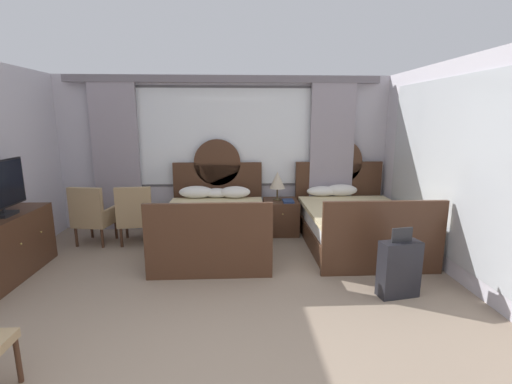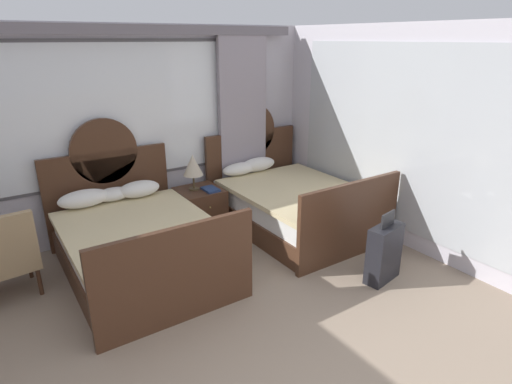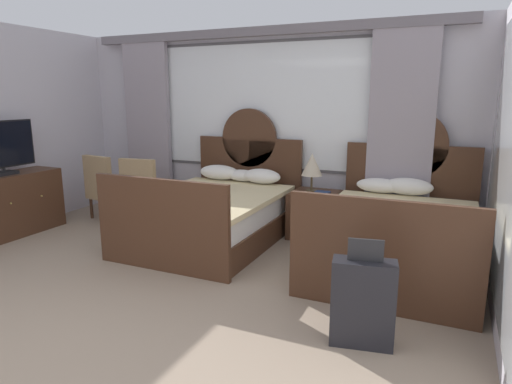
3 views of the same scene
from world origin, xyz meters
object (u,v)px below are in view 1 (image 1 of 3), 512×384
Objects in this scene: dresser_minibar at (1,250)px; suitcase_on_floor at (399,269)px; bed_near_window at (215,225)px; tv_flatscreen at (1,188)px; armchair_by_window_left at (136,214)px; book_on_nightstand at (288,201)px; table_lamp_on_nightstand at (277,181)px; armchair_by_window_centre at (92,215)px; bed_near_mirror at (354,223)px; nightstand_between_beds at (281,217)px.

suitcase_on_floor is (4.68, -0.60, -0.07)m from dresser_minibar.
bed_near_window is 2.74m from dresser_minibar.
tv_flatscreen is 1.83m from armchair_by_window_left.
suitcase_on_floor is at bearing -29.02° from armchair_by_window_left.
book_on_nightstand is at bearing 6.99° from armchair_by_window_left.
tv_flatscreen is (-3.53, -1.62, 0.23)m from table_lamp_on_nightstand.
table_lamp_on_nightstand is 0.52× the size of armchair_by_window_centre.
bed_near_window reaches higher than table_lamp_on_nightstand.
bed_near_window is 2.32× the size of armchair_by_window_left.
bed_near_mirror reaches higher than dresser_minibar.
suitcase_on_floor is at bearing -66.61° from book_on_nightstand.
bed_near_mirror is at bearing -28.07° from book_on_nightstand.
armchair_by_window_left and armchair_by_window_centre have the same top height.
nightstand_between_beds is at bearing 23.81° from tv_flatscreen.
bed_near_window reaches higher than suitcase_on_floor.
bed_near_window is 1.34m from book_on_nightstand.
table_lamp_on_nightstand is at bearing 32.66° from bed_near_window.
armchair_by_window_left is (1.27, 1.29, 0.08)m from dresser_minibar.
book_on_nightstand is 0.28× the size of armchair_by_window_centre.
armchair_by_window_left is at bearing 45.61° from dresser_minibar.
armchair_by_window_centre is at bearing -171.32° from table_lamp_on_nightstand.
book_on_nightstand is at bearing 5.48° from armchair_by_window_centre.
book_on_nightstand is (0.11, -0.12, 0.31)m from nightstand_between_beds.
dresser_minibar is 1.81m from armchair_by_window_left.
nightstand_between_beds is 4.02m from tv_flatscreen.
bed_near_window reaches higher than nightstand_between_beds.
armchair_by_window_centre is at bearing 179.94° from armchair_by_window_left.
armchair_by_window_left is at bearing -0.06° from armchair_by_window_centre.
bed_near_mirror is (2.19, -0.01, -0.01)m from bed_near_window.
armchair_by_window_centre is at bearing -172.15° from nightstand_between_beds.
dresser_minibar is at bearing -154.67° from nightstand_between_beds.
book_on_nightstand is 0.28× the size of armchair_by_window_left.
tv_flatscreen is at bearing -136.76° from armchair_by_window_left.
bed_near_mirror reaches higher than armchair_by_window_left.
book_on_nightstand is at bearing 113.39° from suitcase_on_floor.
nightstand_between_beds is 0.67× the size of tv_flatscreen.
bed_near_mirror is at bearing -0.26° from bed_near_window.
bed_near_window is 2.74m from suitcase_on_floor.
book_on_nightstand is 2.41m from suitcase_on_floor.
bed_near_mirror reaches higher than nightstand_between_beds.
bed_near_window is 2.72× the size of suitcase_on_floor.
tv_flatscreen is 4.78m from suitcase_on_floor.
book_on_nightstand is at bearing -46.31° from nightstand_between_beds.
suitcase_on_floor is at bearing -37.90° from bed_near_window.
armchair_by_window_left is at bearing 170.39° from bed_near_window.
bed_near_mirror is at bearing -30.35° from nightstand_between_beds.
suitcase_on_floor reaches higher than nightstand_between_beds.
dresser_minibar is at bearing -101.64° from tv_flatscreen.
dresser_minibar is 4.72m from suitcase_on_floor.
table_lamp_on_nightstand is 0.61× the size of suitcase_on_floor.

